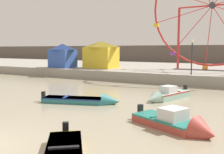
{
  "coord_description": "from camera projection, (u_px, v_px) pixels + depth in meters",
  "views": [
    {
      "loc": [
        8.85,
        -5.16,
        3.57
      ],
      "look_at": [
        -1.14,
        12.48,
        1.34
      ],
      "focal_mm": 40.73,
      "sensor_mm": 36.0,
      "label": 1
    }
  ],
  "objects": [
    {
      "name": "motorboat_seafoam",
      "position": [
        167.0,
        95.0,
        17.96
      ],
      "size": [
        2.27,
        4.51,
        1.21
      ],
      "rotation": [
        0.0,
        0.0,
        4.4
      ],
      "color": "#93BCAD",
      "rests_on": "ground_plane"
    },
    {
      "name": "promenade_lamp_far",
      "position": [
        192.0,
        51.0,
        24.51
      ],
      "size": [
        0.32,
        0.32,
        3.38
      ],
      "color": "#2D2D33",
      "rests_on": "quay_promenade"
    },
    {
      "name": "carnival_booth_yellow_awning",
      "position": [
        101.0,
        54.0,
        33.18
      ],
      "size": [
        4.53,
        3.3,
        3.49
      ],
      "rotation": [
        0.0,
        0.0,
        -0.05
      ],
      "color": "yellow",
      "rests_on": "quay_promenade"
    },
    {
      "name": "motorboat_teal_painted",
      "position": [
        88.0,
        100.0,
        16.78
      ],
      "size": [
        5.33,
        2.71,
        1.09
      ],
      "rotation": [
        0.0,
        0.0,
        0.32
      ],
      "color": "teal",
      "rests_on": "ground_plane"
    },
    {
      "name": "carnival_booth_blue_tent",
      "position": [
        63.0,
        55.0,
        34.16
      ],
      "size": [
        3.66,
        2.89,
        3.19
      ],
      "rotation": [
        0.0,
        0.0,
        -0.07
      ],
      "color": "#3356B7",
      "rests_on": "quay_promenade"
    },
    {
      "name": "distant_town_skyline",
      "position": [
        207.0,
        56.0,
        52.32
      ],
      "size": [
        140.0,
        3.0,
        4.4
      ],
      "primitive_type": "cube",
      "color": "#564C47",
      "rests_on": "ground_plane"
    },
    {
      "name": "motorboat_faded_red",
      "position": [
        179.0,
        124.0,
        11.17
      ],
      "size": [
        4.27,
        2.81,
        1.39
      ],
      "rotation": [
        0.0,
        0.0,
        5.88
      ],
      "color": "#B24238",
      "rests_on": "ground_plane"
    },
    {
      "name": "quay_promenade",
      "position": [
        181.0,
        71.0,
        34.86
      ],
      "size": [
        110.0,
        21.15,
        1.1
      ],
      "primitive_type": "cube",
      "color": "gray",
      "rests_on": "ground_plane"
    },
    {
      "name": "ferris_wheel_red_frame",
      "position": [
        212.0,
        7.0,
        28.79
      ],
      "size": [
        13.84,
        1.2,
        14.32
      ],
      "color": "red",
      "rests_on": "quay_promenade"
    }
  ]
}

